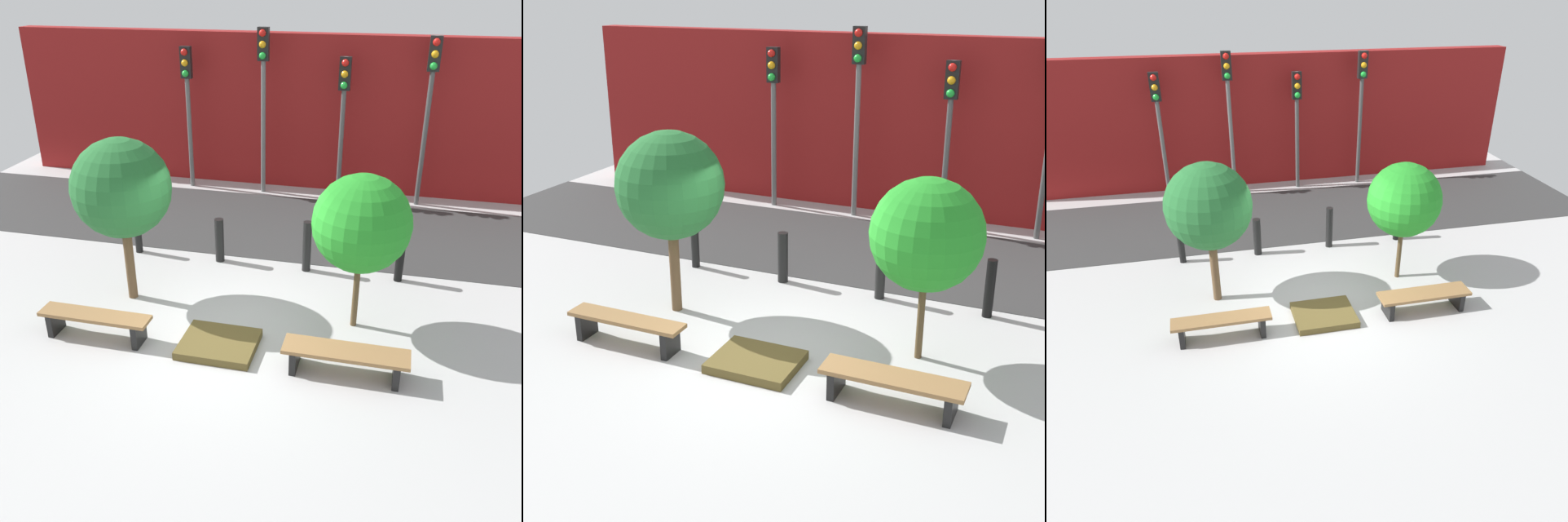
{
  "view_description": "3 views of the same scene",
  "coord_description": "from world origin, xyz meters",
  "views": [
    {
      "loc": [
        2.46,
        -7.51,
        5.42
      ],
      "look_at": [
        0.51,
        0.51,
        1.25
      ],
      "focal_mm": 40.0,
      "sensor_mm": 36.0,
      "label": 1
    },
    {
      "loc": [
        3.98,
        -8.29,
        5.08
      ],
      "look_at": [
        0.22,
        0.24,
        1.46
      ],
      "focal_mm": 50.0,
      "sensor_mm": 36.0,
      "label": 2
    },
    {
      "loc": [
        -2.2,
        -8.25,
        5.94
      ],
      "look_at": [
        -0.29,
        0.03,
        1.19
      ],
      "focal_mm": 35.0,
      "sensor_mm": 36.0,
      "label": 3
    }
  ],
  "objects": [
    {
      "name": "bollard_center",
      "position": [
        0.9,
        2.74,
        0.52
      ],
      "size": [
        0.17,
        0.17,
        1.05
      ],
      "primitive_type": "cylinder",
      "color": "black",
      "rests_on": "ground"
    },
    {
      "name": "bench_right",
      "position": [
        2.02,
        -0.43,
        0.31
      ],
      "size": [
        1.86,
        0.48,
        0.43
      ],
      "rotation": [
        0.0,
        0.0,
        0.0
      ],
      "color": "black",
      "rests_on": "ground"
    },
    {
      "name": "bollard_far_left",
      "position": [
        -2.7,
        2.74,
        0.48
      ],
      "size": [
        0.15,
        0.15,
        0.96
      ],
      "primitive_type": "cylinder",
      "color": "black",
      "rests_on": "ground"
    },
    {
      "name": "ground_plane",
      "position": [
        0.0,
        0.0,
        0.0
      ],
      "size": [
        18.0,
        18.0,
        0.0
      ],
      "primitive_type": "plane",
      "color": "#B1B1B1"
    },
    {
      "name": "traffic_light_mid_west",
      "position": [
        -1.01,
        7.02,
        2.85
      ],
      "size": [
        0.28,
        0.27,
        4.16
      ],
      "color": "slate",
      "rests_on": "ground"
    },
    {
      "name": "bench_left",
      "position": [
        -2.02,
        -0.43,
        0.33
      ],
      "size": [
        1.85,
        0.39,
        0.45
      ],
      "rotation": [
        0.0,
        0.0,
        -0.0
      ],
      "color": "black",
      "rests_on": "ground"
    },
    {
      "name": "planter_bed",
      "position": [
        0.0,
        -0.23,
        0.07
      ],
      "size": [
        1.2,
        0.99,
        0.13
      ],
      "primitive_type": "cube",
      "color": "brown",
      "rests_on": "ground"
    },
    {
      "name": "tree_behind_left_bench",
      "position": [
        -2.02,
        0.95,
        2.1
      ],
      "size": [
        1.7,
        1.7,
        2.96
      ],
      "color": "brown",
      "rests_on": "ground"
    },
    {
      "name": "road_strip",
      "position": [
        0.0,
        4.86,
        0.01
      ],
      "size": [
        18.0,
        3.74,
        0.01
      ],
      "primitive_type": "cube",
      "color": "#333333",
      "rests_on": "ground"
    },
    {
      "name": "tree_behind_right_bench",
      "position": [
        2.02,
        0.95,
        1.86
      ],
      "size": [
        1.57,
        1.57,
        2.65
      ],
      "color": "brown",
      "rests_on": "ground"
    },
    {
      "name": "traffic_light_west",
      "position": [
        -3.03,
        7.02,
        2.54
      ],
      "size": [
        0.28,
        0.27,
        3.67
      ],
      "color": "#5B5B5B",
      "rests_on": "ground"
    },
    {
      "name": "bollard_left",
      "position": [
        -0.9,
        2.74,
        0.46
      ],
      "size": [
        0.18,
        0.18,
        0.93
      ],
      "primitive_type": "cylinder",
      "color": "black",
      "rests_on": "ground"
    },
    {
      "name": "bollard_right",
      "position": [
        2.7,
        2.74,
        0.49
      ],
      "size": [
        0.16,
        0.16,
        0.98
      ],
      "primitive_type": "cylinder",
      "color": "black",
      "rests_on": "ground"
    },
    {
      "name": "traffic_light_mid_east",
      "position": [
        1.01,
        7.02,
        2.46
      ],
      "size": [
        0.28,
        0.27,
        3.55
      ],
      "color": "#4E4E4E",
      "rests_on": "ground"
    },
    {
      "name": "building_facade",
      "position": [
        0.0,
        7.85,
        1.99
      ],
      "size": [
        16.2,
        0.5,
        3.98
      ],
      "primitive_type": "cube",
      "color": "maroon",
      "rests_on": "ground"
    }
  ]
}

